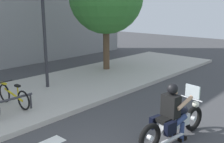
# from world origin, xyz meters

# --- Properties ---
(motorcycle) EXTENTS (2.29, 0.78, 1.25)m
(motorcycle) POSITION_xyz_m (2.18, -0.50, 0.47)
(motorcycle) COLOR black
(motorcycle) RESTS_ON ground
(rider) EXTENTS (0.68, 0.60, 1.45)m
(rider) POSITION_xyz_m (2.11, -0.49, 0.84)
(rider) COLOR black
(rider) RESTS_ON ground
(bicycle_4) EXTENTS (0.48, 1.67, 0.73)m
(bicycle_4) POSITION_xyz_m (0.56, 4.11, 0.49)
(bicycle_4) COLOR black
(bicycle_4) RESTS_ON sidewalk
(street_lamp) EXTENTS (0.28, 0.28, 3.99)m
(street_lamp) POSITION_xyz_m (2.45, 5.07, 2.44)
(street_lamp) COLOR #2D2D33
(street_lamp) RESTS_ON ground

